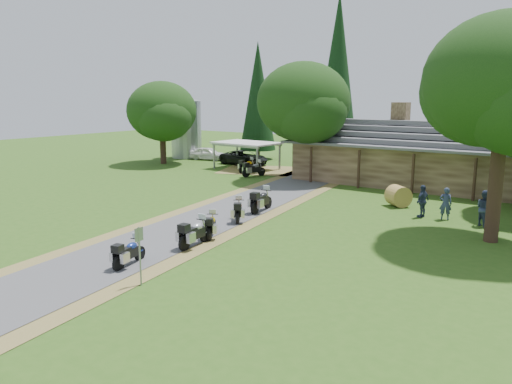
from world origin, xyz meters
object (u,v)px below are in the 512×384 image
Objects in this scene: motorcycle_row_c at (211,224)px; motorcycle_carport_a at (248,165)px; lodge at (433,153)px; carport at (247,156)px; car_dark_suv at (244,154)px; motorcycle_carport_b at (254,168)px; motorcycle_row_b at (195,232)px; motorcycle_row_d at (238,209)px; car_white_sedan at (208,152)px; hay_bale at (398,196)px; silo at (186,127)px; motorcycle_row_e at (262,200)px; motorcycle_row_a at (129,251)px.

motorcycle_row_c is 20.60m from motorcycle_carport_a.
carport is at bearing -175.02° from lodge.
car_dark_suv reaches higher than motorcycle_row_c.
motorcycle_carport_b is (-13.39, -4.63, -1.75)m from lodge.
motorcycle_row_b reaches higher than motorcycle_row_d.
hay_bale is (24.40, -10.57, -0.21)m from car_white_sedan.
motorcycle_row_c is at bearing -151.46° from car_white_sedan.
silo is 29.30m from motorcycle_row_d.
motorcycle_row_b is (19.76, -23.99, -0.17)m from car_white_sedan.
motorcycle_row_e is at bearing -135.98° from car_dark_suv.
motorcycle_row_a is 0.82× the size of motorcycle_row_e.
hay_bale is (27.66, -10.77, -2.69)m from silo.
motorcycle_row_e is at bearing -47.01° from carport.
carport is 22.70m from motorcycle_row_c.
car_white_sedan is 0.93× the size of car_dark_suv.
carport is at bearing 63.91° from motorcycle_carport_b.
car_white_sedan is at bearing 68.02° from motorcycle_carport_a.
carport is 1.13× the size of car_white_sedan.
hay_bale is at bearing -112.44° from car_dark_suv.
motorcycle_row_b is at bearing 159.74° from motorcycle_row_d.
hay_bale is (6.06, 6.04, -0.08)m from motorcycle_row_e.
car_dark_suv reaches higher than car_white_sedan.
motorcycle_row_a is (19.38, -27.48, -0.26)m from car_white_sedan.
hay_bale is at bearing -125.74° from car_white_sedan.
silo reaches higher than lodge.
motorcycle_row_b is (0.38, 3.49, 0.08)m from motorcycle_row_a.
motorcycle_carport_b is (5.04, -5.41, -0.36)m from car_dark_suv.
motorcycle_row_e is at bearing -6.67° from motorcycle_row_a.
carport is 19.59m from motorcycle_row_d.
motorcycle_row_b is (12.41, -20.89, -0.57)m from carport.
motorcycle_row_d reaches higher than hay_bale.
lodge is at bearing -16.13° from motorcycle_row_b.
motorcycle_row_c is at bearing -54.23° from carport.
motorcycle_carport_b is at bearing 162.98° from hay_bale.
motorcycle_row_b is 22.22m from motorcycle_carport_a.
carport is (10.61, -3.31, -2.08)m from silo.
car_dark_suv is 21.33m from hay_bale.
motorcycle_row_c is 18.37m from motorcycle_carport_b.
motorcycle_carport_b is (-8.12, 12.87, 0.05)m from motorcycle_row_d.
motorcycle_carport_b is at bearing -42.04° from carport.
silo reaches higher than motorcycle_carport_b.
motorcycle_row_e is 1.10× the size of motorcycle_carport_a.
car_dark_suv is at bearing -7.20° from silo.
motorcycle_row_a is at bearing -137.32° from motorcycle_carport_b.
car_dark_suv is (-18.43, 0.78, -1.40)m from lodge.
silo reaches higher than carport.
motorcycle_carport_b is at bearing -1.97° from motorcycle_row_d.
carport is at bearing -17.33° from silo.
motorcycle_row_e reaches higher than motorcycle_carport_a.
carport is at bearing -125.20° from car_white_sedan.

